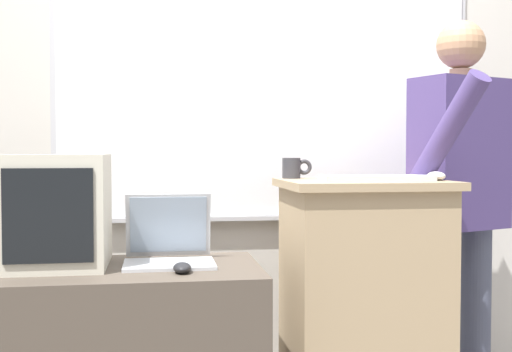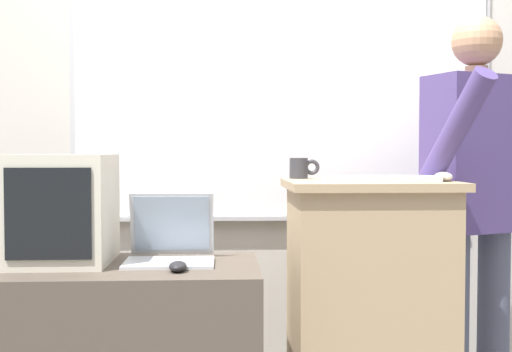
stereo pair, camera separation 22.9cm
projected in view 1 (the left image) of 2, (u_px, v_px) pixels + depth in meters
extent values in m
cube|color=beige|center=(240.00, 85.00, 3.06)|extent=(6.40, 0.12, 2.96)
cube|color=#B7B7BC|center=(267.00, 99.00, 3.01)|extent=(1.97, 0.02, 1.14)
cube|color=white|center=(268.00, 99.00, 3.01)|extent=(1.92, 0.02, 1.09)
cube|color=#B7B7BC|center=(268.00, 218.00, 3.01)|extent=(1.73, 0.04, 0.02)
cube|color=tan|center=(362.00, 321.00, 2.45)|extent=(0.56, 0.47, 1.02)
cube|color=tan|center=(363.00, 184.00, 2.43)|extent=(0.61, 0.51, 0.03)
cylinder|color=#474C60|center=(439.00, 330.00, 2.67)|extent=(0.13, 0.13, 0.84)
cylinder|color=#474C60|center=(475.00, 323.00, 2.78)|extent=(0.13, 0.13, 0.84)
cube|color=#473870|center=(460.00, 154.00, 2.70)|extent=(0.45, 0.35, 0.63)
cylinder|color=tan|center=(460.00, 74.00, 2.68)|extent=(0.09, 0.09, 0.04)
sphere|color=tan|center=(461.00, 45.00, 2.68)|extent=(0.20, 0.20, 0.20)
cylinder|color=#473870|center=(440.00, 144.00, 2.40)|extent=(0.24, 0.44, 0.52)
cylinder|color=#473870|center=(495.00, 159.00, 2.81)|extent=(0.08, 0.08, 0.60)
cube|color=#B7BABF|center=(169.00, 264.00, 2.24)|extent=(0.32, 0.22, 0.01)
cube|color=#B7BABF|center=(168.00, 225.00, 2.37)|extent=(0.31, 0.06, 0.24)
cube|color=#8C9EB2|center=(168.00, 225.00, 2.37)|extent=(0.28, 0.05, 0.21)
cube|color=silver|center=(377.00, 178.00, 2.37)|extent=(0.41, 0.14, 0.02)
ellipsoid|color=black|center=(182.00, 268.00, 2.11)|extent=(0.06, 0.10, 0.03)
ellipsoid|color=silver|center=(436.00, 176.00, 2.39)|extent=(0.06, 0.10, 0.03)
cube|color=beige|center=(58.00, 210.00, 2.23)|extent=(0.34, 0.39, 0.39)
cube|color=black|center=(48.00, 216.00, 2.04)|extent=(0.28, 0.01, 0.30)
cylinder|color=#333338|center=(291.00, 168.00, 2.58)|extent=(0.07, 0.07, 0.08)
torus|color=#333338|center=(304.00, 167.00, 2.59)|extent=(0.06, 0.02, 0.06)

